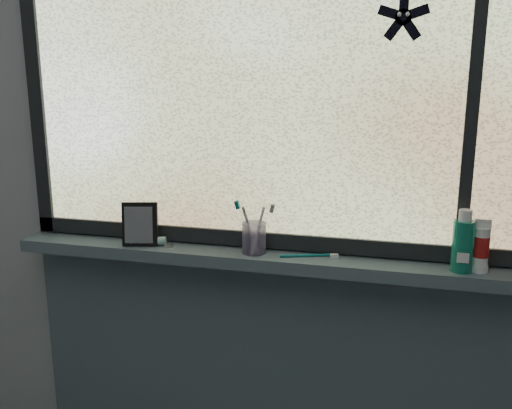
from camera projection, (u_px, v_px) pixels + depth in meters
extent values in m
cube|color=#9EA3A8|center=(264.00, 176.00, 1.80)|extent=(3.00, 0.01, 2.50)
cube|color=#495961|center=(258.00, 259.00, 1.79)|extent=(1.62, 0.14, 0.04)
cube|color=#495961|center=(262.00, 393.00, 1.97)|extent=(1.62, 0.02, 0.98)
cube|color=silver|center=(263.00, 86.00, 1.72)|extent=(1.50, 0.01, 1.00)
cube|color=black|center=(262.00, 239.00, 1.82)|extent=(1.60, 0.03, 0.05)
cube|color=black|center=(36.00, 84.00, 1.90)|extent=(0.05, 0.03, 1.10)
cube|color=black|center=(474.00, 88.00, 1.57)|extent=(0.03, 0.03, 1.00)
cube|color=black|center=(140.00, 224.00, 1.84)|extent=(0.12, 0.08, 0.14)
cylinder|color=#9F8EBC|center=(254.00, 238.00, 1.77)|extent=(0.08, 0.08, 0.10)
cylinder|color=#21AD8D|center=(463.00, 241.00, 1.60)|extent=(0.07, 0.07, 0.15)
cylinder|color=silver|center=(481.00, 244.00, 1.60)|extent=(0.06, 0.06, 0.11)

